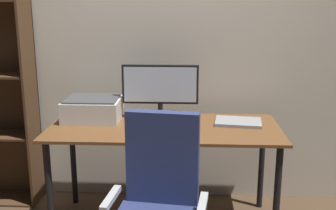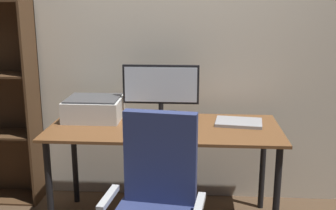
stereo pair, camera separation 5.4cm
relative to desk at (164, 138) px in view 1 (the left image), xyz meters
The scene contains 8 objects.
back_wall 0.83m from the desk, 90.00° to the left, with size 6.40×0.10×2.60m, color beige.
desk is the anchor object (origin of this frame).
monitor 0.38m from the desk, 101.07° to the left, with size 0.55×0.20×0.40m.
keyboard 0.20m from the desk, 104.68° to the right, with size 0.29×0.11×0.02m, color black.
mouse 0.27m from the desk, 47.87° to the right, with size 0.06×0.10×0.03m, color black.
coffee_mug 0.15m from the desk, 15.74° to the right, with size 0.10×0.09×0.11m.
laptop 0.54m from the desk, 10.53° to the left, with size 0.32×0.23×0.02m, color #99999E.
printer 0.57m from the desk, 164.28° to the left, with size 0.40×0.34×0.16m.
Camera 1 is at (0.16, -2.74, 1.59)m, focal length 44.44 mm.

